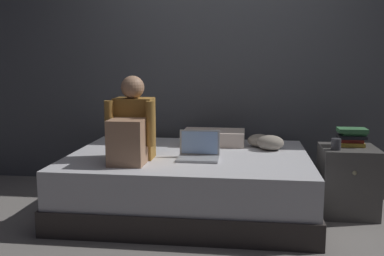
{
  "coord_description": "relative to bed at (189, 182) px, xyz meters",
  "views": [
    {
      "loc": [
        0.28,
        -3.28,
        1.26
      ],
      "look_at": [
        -0.15,
        0.1,
        0.73
      ],
      "focal_mm": 41.51,
      "sensor_mm": 36.0,
      "label": 1
    }
  ],
  "objects": [
    {
      "name": "bed",
      "position": [
        0.0,
        0.0,
        0.0
      ],
      "size": [
        2.0,
        1.5,
        0.48
      ],
      "color": "#332D2B",
      "rests_on": "ground_plane"
    },
    {
      "name": "laptop",
      "position": [
        0.1,
        -0.18,
        0.3
      ],
      "size": [
        0.32,
        0.23,
        0.22
      ],
      "color": "#9EA0A5",
      "rests_on": "bed"
    },
    {
      "name": "wall_back",
      "position": [
        0.2,
        0.9,
        1.11
      ],
      "size": [
        5.6,
        0.1,
        2.7
      ],
      "primitive_type": "cube",
      "color": "#4C4F54",
      "rests_on": "ground_plane"
    },
    {
      "name": "mug",
      "position": [
        1.17,
        -0.05,
        0.36
      ],
      "size": [
        0.08,
        0.08,
        0.09
      ],
      "primitive_type": "cylinder",
      "color": "#3D3D42",
      "rests_on": "nightstand"
    },
    {
      "name": "pillow",
      "position": [
        0.17,
        0.45,
        0.31
      ],
      "size": [
        0.56,
        0.36,
        0.13
      ],
      "primitive_type": "cube",
      "color": "beige",
      "rests_on": "bed"
    },
    {
      "name": "book_stack",
      "position": [
        1.33,
        0.12,
        0.4
      ],
      "size": [
        0.23,
        0.16,
        0.15
      ],
      "color": "gold",
      "rests_on": "nightstand"
    },
    {
      "name": "nightstand",
      "position": [
        1.3,
        0.07,
        0.04
      ],
      "size": [
        0.44,
        0.46,
        0.56
      ],
      "color": "#474442",
      "rests_on": "ground_plane"
    },
    {
      "name": "clothes_pile",
      "position": [
        0.64,
        0.3,
        0.31
      ],
      "size": [
        0.31,
        0.32,
        0.13
      ],
      "color": "gray",
      "rests_on": "bed"
    },
    {
      "name": "person_sitting",
      "position": [
        -0.41,
        -0.3,
        0.49
      ],
      "size": [
        0.39,
        0.44,
        0.66
      ],
      "color": "olive",
      "rests_on": "bed"
    },
    {
      "name": "ground_plane",
      "position": [
        0.2,
        -0.3,
        -0.24
      ],
      "size": [
        8.0,
        8.0,
        0.0
      ],
      "primitive_type": "plane",
      "color": "gray"
    }
  ]
}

